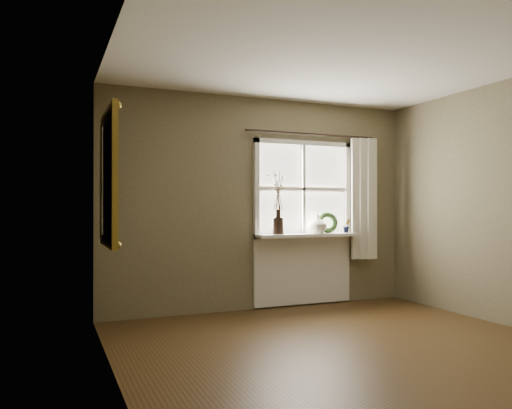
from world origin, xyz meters
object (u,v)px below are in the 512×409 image
object	(u,v)px
dark_jug	(278,226)
cream_vase	(318,224)
gilt_mirror	(108,178)
wreath	(327,225)

from	to	relation	value
dark_jug	cream_vase	bearing A→B (deg)	0.00
gilt_mirror	dark_jug	bearing A→B (deg)	22.59
cream_vase	dark_jug	bearing A→B (deg)	180.00
cream_vase	wreath	xyz separation A→B (m)	(0.16, 0.04, -0.02)
wreath	gilt_mirror	bearing A→B (deg)	-147.77
dark_jug	cream_vase	distance (m)	0.56
gilt_mirror	wreath	bearing A→B (deg)	17.97
cream_vase	gilt_mirror	size ratio (longest dim) A/B	0.19
wreath	gilt_mirror	xyz separation A→B (m)	(-2.83, -0.92, 0.49)
cream_vase	wreath	bearing A→B (deg)	13.72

